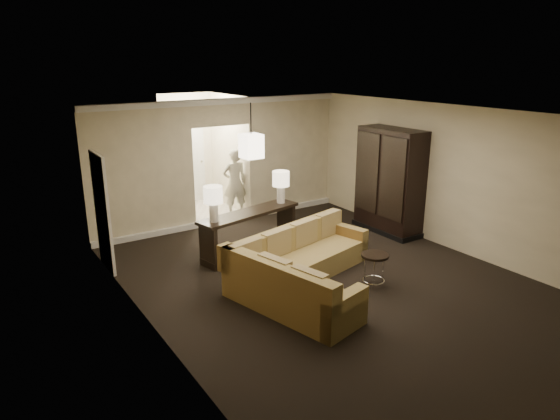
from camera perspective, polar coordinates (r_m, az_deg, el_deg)
ground at (r=8.48m, az=6.22°, el=-8.50°), size 8.00×8.00×0.00m
wall_back at (r=11.25m, az=-6.59°, el=5.45°), size 6.00×0.04×2.80m
wall_left at (r=6.57m, az=-14.12°, el=-3.49°), size 0.04×8.00×2.80m
wall_right at (r=10.11m, az=19.78°, el=3.22°), size 0.04×8.00×2.80m
ceiling at (r=7.70m, az=6.90°, el=10.64°), size 6.00×8.00×0.02m
crown_molding at (r=11.02m, az=-6.71°, el=12.20°), size 6.00×0.10×0.12m
baseboard at (r=11.55m, az=-6.25°, el=-1.11°), size 6.00×0.10×0.12m
side_door at (r=9.25m, az=-19.65°, el=-0.25°), size 0.05×0.90×2.10m
foyer at (r=12.46m, az=-9.39°, el=6.01°), size 1.44×2.02×2.80m
sectional_sofa at (r=8.21m, az=2.48°, el=-6.71°), size 2.99×2.79×0.85m
coffee_table at (r=8.90m, az=-0.01°, el=-5.79°), size 1.09×1.09×0.38m
console_table at (r=9.57m, az=-3.47°, el=-2.13°), size 2.24×0.94×0.85m
armoire at (r=10.90m, az=12.41°, el=3.01°), size 0.67×1.56×2.24m
drink_table at (r=8.38m, az=10.75°, el=-6.01°), size 0.45×0.45×0.56m
table_lamp_left at (r=8.83m, az=-7.65°, el=1.34°), size 0.34×0.34×0.65m
table_lamp_right at (r=9.91m, az=0.10°, el=3.24°), size 0.34×0.34×0.65m
pendant_light at (r=10.02m, az=-3.30°, el=7.32°), size 0.38×0.38×1.09m
person at (r=11.82m, az=-5.22°, el=3.54°), size 0.70×0.52×1.79m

